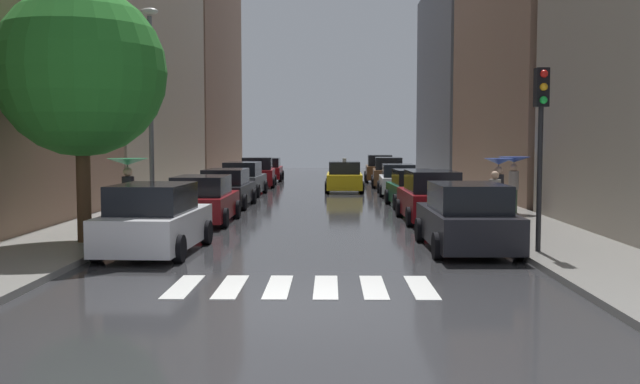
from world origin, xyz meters
The scene contains 28 objects.
ground_plane centered at (0.00, 24.00, -0.02)m, with size 28.00×72.00×0.04m, color #313133.
sidewalk_left centered at (-6.50, 24.00, 0.07)m, with size 3.00×72.00×0.15m, color gray.
sidewalk_right centered at (6.50, 24.00, 0.07)m, with size 3.00×72.00×0.15m, color gray.
crosswalk_stripes centered at (0.00, 1.47, 0.01)m, with size 4.95×2.20×0.01m.
building_left_mid centered at (-11.00, 27.35, 8.68)m, with size 6.00×18.64×17.36m, color #B2A38C.
building_left_far centered at (-11.00, 47.28, 9.59)m, with size 6.00×19.98×19.18m, color #8C6B56.
building_right_mid centered at (11.00, 23.69, 7.05)m, with size 6.00×16.74×14.10m, color #8C6B56.
building_right_far centered at (11.00, 41.81, 7.19)m, with size 6.00×17.46×14.37m, color slate.
parked_car_left_nearest centered at (-3.79, 5.56, 0.80)m, with size 2.28×4.46×1.71m.
parked_car_left_second centered at (-3.74, 11.92, 0.75)m, with size 2.12×4.27×1.59m.
parked_car_left_third centered at (-3.79, 17.77, 0.75)m, with size 2.13×4.67×1.58m.
parked_car_left_fourth centered at (-3.87, 24.06, 0.78)m, with size 2.19×4.32×1.68m.
parked_car_left_fifth centered at (-3.82, 30.85, 0.82)m, with size 2.28×4.25×1.75m.
parked_car_left_sixth centered at (-3.75, 37.10, 0.74)m, with size 2.08×4.27×1.57m.
parked_car_right_nearest centered at (3.97, 6.10, 0.79)m, with size 2.18×4.57×1.70m.
parked_car_right_second centered at (3.96, 12.47, 0.81)m, with size 2.08×4.54×1.74m.
parked_car_right_third centered at (3.99, 17.82, 0.73)m, with size 2.16×4.13×1.56m.
parked_car_right_fourth centered at (3.96, 24.36, 0.74)m, with size 2.10×4.44×1.57m.
parked_car_right_fifth centered at (3.98, 30.85, 0.82)m, with size 2.13×4.50×1.76m.
parked_car_right_sixth centered at (3.84, 36.28, 0.83)m, with size 2.10×4.37×1.79m.
taxi_midroad centered at (1.29, 26.88, 0.76)m, with size 2.11×4.51×1.81m.
pedestrian_foreground centered at (7.16, 14.00, 1.69)m, with size 1.16×1.16×2.03m.
pedestrian_near_tree centered at (6.03, 11.55, 1.59)m, with size 0.94×0.94×2.03m.
pedestrian_by_kerb centered at (-5.46, 9.14, 1.75)m, with size 1.19×1.19×2.09m.
pedestrian_far_side centered at (5.54, 9.91, 1.03)m, with size 0.36×0.36×1.69m.
street_tree_left centered at (-5.82, 6.41, 4.50)m, with size 4.33×4.33×6.53m.
traffic_light_right_corner centered at (5.45, 4.96, 3.29)m, with size 0.30×0.42×4.30m.
lamp_post_left centered at (-5.55, 12.38, 4.21)m, with size 0.60×0.28×7.05m.
Camera 1 is at (0.53, -11.87, 2.77)m, focal length 40.18 mm.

